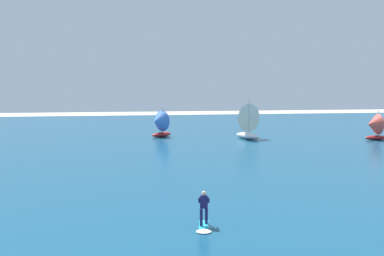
# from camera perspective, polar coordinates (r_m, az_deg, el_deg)

# --- Properties ---
(ocean) EXTENTS (160.00, 90.00, 0.10)m
(ocean) POSITION_cam_1_polar(r_m,az_deg,el_deg) (52.64, -5.41, -1.72)
(ocean) COLOR navy
(ocean) RESTS_ON ground
(kitesurfer) EXTENTS (0.93, 2.02, 1.67)m
(kitesurfer) POSITION_cam_1_polar(r_m,az_deg,el_deg) (21.04, 1.53, -11.04)
(kitesurfer) COLOR #26B2CC
(kitesurfer) RESTS_ON ocean
(sailboat_leading) EXTENTS (2.99, 2.51, 3.54)m
(sailboat_leading) POSITION_cam_1_polar(r_m,az_deg,el_deg) (57.40, 22.32, 0.17)
(sailboat_leading) COLOR maroon
(sailboat_leading) RESTS_ON ocean
(sailboat_near_shore) EXTENTS (3.88, 4.33, 4.88)m
(sailboat_near_shore) POSITION_cam_1_polar(r_m,az_deg,el_deg) (55.04, 6.80, 0.97)
(sailboat_near_shore) COLOR white
(sailboat_near_shore) RESTS_ON ocean
(sailboat_trailing) EXTENTS (3.40, 3.25, 3.79)m
(sailboat_trailing) POSITION_cam_1_polar(r_m,az_deg,el_deg) (56.24, -4.29, 0.58)
(sailboat_trailing) COLOR maroon
(sailboat_trailing) RESTS_ON ocean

